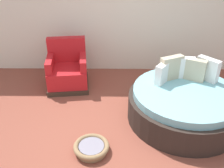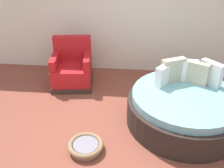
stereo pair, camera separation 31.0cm
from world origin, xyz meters
TOP-DOWN VIEW (x-y plane):
  - ground_plane at (0.00, 0.00)m, footprint 8.00×8.00m
  - back_wall at (0.00, 2.52)m, footprint 8.00×0.12m
  - round_daybed at (1.08, 0.62)m, footprint 1.82×1.82m
  - red_armchair at (-1.01, 1.70)m, footprint 0.89×0.89m
  - pet_basket at (-0.38, -0.19)m, footprint 0.51×0.51m

SIDE VIEW (x-z plane):
  - ground_plane at x=0.00m, z-range -0.02..0.00m
  - pet_basket at x=-0.38m, z-range 0.01..0.14m
  - round_daybed at x=1.08m, z-range -0.19..0.77m
  - red_armchair at x=-1.01m, z-range -0.14..0.80m
  - back_wall at x=0.00m, z-range 0.00..2.98m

